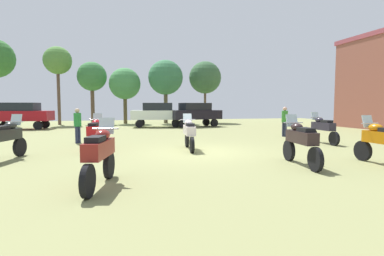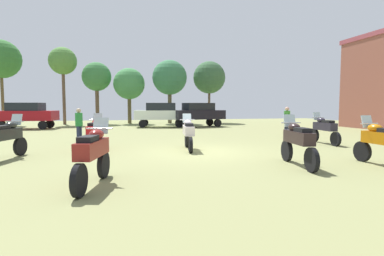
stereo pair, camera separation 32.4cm
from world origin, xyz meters
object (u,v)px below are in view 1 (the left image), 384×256
at_px(motorcycle_4, 301,141).
at_px(tree_6, 166,78).
at_px(motorcycle_3, 95,132).
at_px(motorcycle_2, 100,154).
at_px(tree_4, 92,77).
at_px(motorcycle_5, 323,128).
at_px(person_1, 285,119).
at_px(person_2, 78,123).
at_px(car_2, 21,114).
at_px(motorcycle_1, 382,141).
at_px(car_1, 195,113).
at_px(tree_3, 58,61).
at_px(tree_1, 205,78).
at_px(motorcycle_6, 6,138).
at_px(car_3, 158,113).
at_px(tree_2, 125,84).
at_px(motorcycle_7, 189,132).

relative_size(motorcycle_4, tree_6, 0.37).
bearing_deg(motorcycle_3, motorcycle_2, -77.91).
bearing_deg(tree_4, motorcycle_5, -57.48).
relative_size(person_1, tree_6, 0.27).
relative_size(motorcycle_5, person_2, 1.38).
bearing_deg(car_2, motorcycle_3, -146.18).
bearing_deg(motorcycle_1, motorcycle_5, 70.83).
distance_m(motorcycle_2, motorcycle_4, 5.76).
bearing_deg(car_1, motorcycle_5, -177.49).
height_order(motorcycle_1, tree_3, tree_3).
relative_size(person_2, tree_6, 0.26).
relative_size(motorcycle_2, person_2, 1.33).
distance_m(motorcycle_1, car_1, 17.06).
bearing_deg(tree_1, person_1, -88.69).
relative_size(motorcycle_1, person_1, 1.24).
distance_m(motorcycle_6, car_3, 15.33).
distance_m(motorcycle_5, car_3, 13.97).
xyz_separation_m(motorcycle_3, tree_3, (-4.35, 17.50, 5.12)).
distance_m(car_3, person_2, 10.89).
bearing_deg(person_2, tree_2, 21.53).
distance_m(motorcycle_6, car_2, 14.43).
relative_size(motorcycle_7, tree_4, 0.38).
xyz_separation_m(motorcycle_1, motorcycle_4, (-2.43, 0.51, 0.02)).
distance_m(person_1, tree_6, 15.51).
distance_m(motorcycle_4, motorcycle_5, 5.98).
bearing_deg(tree_6, motorcycle_2, -102.68).
xyz_separation_m(motorcycle_7, person_2, (-4.65, 3.36, 0.25)).
xyz_separation_m(car_3, tree_4, (-5.57, 5.79, 3.35)).
height_order(motorcycle_4, motorcycle_5, motorcycle_4).
xyz_separation_m(motorcycle_3, person_1, (10.20, 2.80, 0.28)).
xyz_separation_m(car_1, tree_2, (-5.57, 5.79, 2.71)).
height_order(motorcycle_5, tree_4, tree_4).
xyz_separation_m(motorcycle_3, motorcycle_4, (6.17, -4.69, 0.02)).
height_order(person_2, tree_6, tree_6).
height_order(motorcycle_4, tree_4, tree_4).
xyz_separation_m(motorcycle_1, car_1, (-1.36, 17.00, 0.44)).
bearing_deg(person_1, tree_6, 1.79).
relative_size(motorcycle_1, car_3, 0.47).
bearing_deg(person_2, car_1, -10.19).
height_order(motorcycle_1, person_2, person_2).
bearing_deg(tree_3, tree_2, 0.90).
bearing_deg(tree_6, person_2, -114.24).
bearing_deg(motorcycle_3, tree_2, 91.77).
distance_m(car_2, person_2, 11.18).
relative_size(motorcycle_6, tree_1, 0.33).
relative_size(motorcycle_4, car_3, 0.51).
relative_size(motorcycle_7, tree_2, 0.41).
bearing_deg(motorcycle_2, tree_2, 100.35).
height_order(tree_2, tree_6, tree_6).
relative_size(car_3, tree_6, 0.72).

